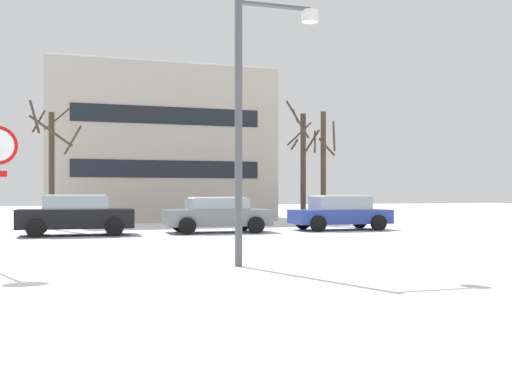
{
  "coord_description": "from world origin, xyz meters",
  "views": [
    {
      "loc": [
        -1.23,
        -14.36,
        1.55
      ],
      "look_at": [
        5.14,
        5.24,
        1.57
      ],
      "focal_mm": 42.81,
      "sensor_mm": 36.0,
      "label": 1
    }
  ],
  "objects": [
    {
      "name": "tree_far_mid",
      "position": [
        9.98,
        12.82,
        2.95
      ],
      "size": [
        1.6,
        1.59,
        5.95
      ],
      "color": "#423326",
      "rests_on": "ground"
    },
    {
      "name": "parked_car_gray",
      "position": [
        4.63,
        8.6,
        0.71
      ],
      "size": [
        4.1,
        2.26,
        1.37
      ],
      "color": "slate",
      "rests_on": "ground"
    },
    {
      "name": "ground_plane",
      "position": [
        0.0,
        0.0,
        0.0
      ],
      "size": [
        120.0,
        120.0,
        0.0
      ],
      "primitive_type": "plane",
      "color": "white"
    },
    {
      "name": "parked_car_blue",
      "position": [
        9.88,
        8.55,
        0.73
      ],
      "size": [
        4.1,
        2.12,
        1.43
      ],
      "color": "#283D93",
      "rests_on": "ground"
    },
    {
      "name": "road_surface",
      "position": [
        0.0,
        3.45,
        0.0
      ],
      "size": [
        80.0,
        8.9,
        0.0
      ],
      "color": "silver",
      "rests_on": "ground"
    },
    {
      "name": "tree_far_left",
      "position": [
        -1.5,
        12.69,
        2.88
      ],
      "size": [
        2.14,
        2.12,
        5.48
      ],
      "color": "#423326",
      "rests_on": "ground"
    },
    {
      "name": "street_lamp",
      "position": [
        2.71,
        -2.09,
        3.5
      ],
      "size": [
        1.89,
        0.36,
        5.7
      ],
      "color": "#4C4F54",
      "rests_on": "ground"
    },
    {
      "name": "building_far_left",
      "position": [
        4.16,
        21.6,
        4.19
      ],
      "size": [
        12.12,
        9.46,
        8.38
      ],
      "color": "#B2A899",
      "rests_on": "ground"
    },
    {
      "name": "tree_far_right",
      "position": [
        10.57,
        11.72,
        2.79
      ],
      "size": [
        1.31,
        1.3,
        5.33
      ],
      "color": "#423326",
      "rests_on": "ground"
    },
    {
      "name": "parked_car_black",
      "position": [
        -0.61,
        8.6,
        0.75
      ],
      "size": [
        4.1,
        2.18,
        1.47
      ],
      "color": "black",
      "rests_on": "ground"
    }
  ]
}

